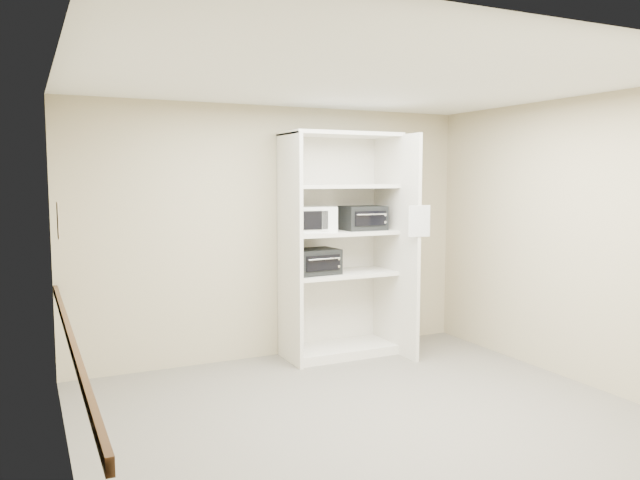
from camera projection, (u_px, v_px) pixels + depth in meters
name	position (u px, v px, depth m)	size (l,w,h in m)	color
floor	(368.00, 417.00, 5.08)	(4.50, 4.00, 0.01)	#686558
ceiling	(371.00, 79.00, 4.81)	(4.50, 4.00, 0.01)	white
wall_back	(277.00, 233.00, 6.74)	(4.50, 0.02, 2.70)	tan
wall_front	(568.00, 295.00, 3.15)	(4.50, 0.02, 2.70)	tan
wall_left	(64.00, 271.00, 3.98)	(0.02, 4.00, 2.70)	tan
wall_right	(575.00, 240.00, 5.91)	(0.02, 4.00, 2.70)	tan
shelving_unit	(344.00, 252.00, 6.78)	(1.24, 0.92, 2.42)	beige
microwave	(312.00, 219.00, 6.59)	(0.45, 0.34, 0.27)	white
toaster_oven_upper	(363.00, 218.00, 6.83)	(0.46, 0.34, 0.26)	black
toaster_oven_lower	(314.00, 261.00, 6.62)	(0.48, 0.36, 0.27)	black
paper_sign	(419.00, 221.00, 6.42)	(0.25, 0.01, 0.32)	white
chair_rail	(71.00, 339.00, 4.03)	(0.04, 3.98, 0.08)	#351D0D
wall_poster	(58.00, 221.00, 4.64)	(0.01, 0.20, 0.28)	silver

